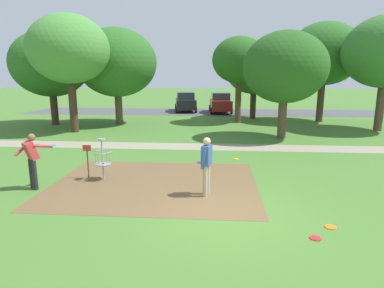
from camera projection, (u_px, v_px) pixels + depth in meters
name	position (u px, v px, depth m)	size (l,w,h in m)	color
ground_plane	(224.00, 215.00, 8.04)	(160.00, 160.00, 0.00)	#47752D
dirt_tee_pad	(155.00, 183.00, 10.37)	(6.48, 5.07, 0.01)	brown
disc_golf_basket	(101.00, 158.00, 10.62)	(0.98, 0.58, 1.39)	#9E9EA3
player_foreground_watching	(32.00, 158.00, 9.70)	(1.02, 0.73, 1.71)	#232328
player_throwing	(207.00, 163.00, 9.15)	(0.44, 0.50, 1.71)	tan
frisbee_near_basket	(315.00, 238.00, 6.87)	(0.24, 0.24, 0.02)	red
frisbee_by_tee	(236.00, 159.00, 13.36)	(0.22, 0.22, 0.02)	gold
frisbee_mid_grass	(210.00, 159.00, 13.33)	(0.21, 0.21, 0.02)	orange
frisbee_far_left	(331.00, 227.00, 7.37)	(0.26, 0.26, 0.02)	orange
tree_near_left	(254.00, 69.00, 25.21)	(4.52, 4.52, 5.79)	#422D1E
tree_near_right	(285.00, 68.00, 17.02)	(4.44, 4.44, 5.71)	brown
tree_mid_left	(69.00, 49.00, 18.81)	(4.69, 4.69, 6.90)	#422D1E
tree_mid_center	(239.00, 60.00, 22.80)	(3.85, 3.85, 6.11)	#4C3823
tree_far_left	(50.00, 64.00, 21.94)	(5.22, 5.22, 6.39)	#422D1E
tree_far_center	(117.00, 63.00, 22.23)	(5.50, 5.50, 6.60)	brown
tree_far_right	(324.00, 54.00, 23.20)	(5.26, 5.26, 7.15)	#4C3823
parking_lot_strip	(219.00, 112.00, 30.53)	(36.00, 6.00, 0.01)	#4C4C51
parked_car_leftmost	(186.00, 102.00, 30.92)	(2.43, 4.42, 1.84)	black
parked_car_center_left	(220.00, 103.00, 29.88)	(2.19, 4.31, 1.84)	maroon
gravel_path	(221.00, 147.00, 15.64)	(40.00, 1.49, 0.00)	gray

